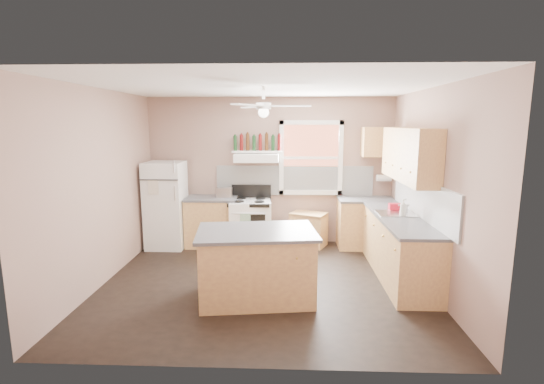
{
  "coord_description": "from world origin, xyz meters",
  "views": [
    {
      "loc": [
        0.32,
        -5.28,
        2.23
      ],
      "look_at": [
        0.1,
        0.3,
        1.25
      ],
      "focal_mm": 26.0,
      "sensor_mm": 36.0,
      "label": 1
    }
  ],
  "objects_px": {
    "refrigerator": "(166,205)",
    "stove": "(250,224)",
    "island": "(257,266)",
    "toaster": "(224,193)",
    "cart": "(308,229)"
  },
  "relations": [
    {
      "from": "refrigerator",
      "to": "stove",
      "type": "xyz_separation_m",
      "value": [
        1.51,
        0.05,
        -0.35
      ]
    },
    {
      "from": "island",
      "to": "toaster",
      "type": "bearing_deg",
      "value": 101.85
    },
    {
      "from": "refrigerator",
      "to": "island",
      "type": "height_order",
      "value": "refrigerator"
    },
    {
      "from": "toaster",
      "to": "stove",
      "type": "distance_m",
      "value": 0.73
    },
    {
      "from": "cart",
      "to": "island",
      "type": "distance_m",
      "value": 2.39
    },
    {
      "from": "toaster",
      "to": "island",
      "type": "height_order",
      "value": "toaster"
    },
    {
      "from": "refrigerator",
      "to": "stove",
      "type": "relative_size",
      "value": 1.8
    },
    {
      "from": "stove",
      "to": "cart",
      "type": "height_order",
      "value": "stove"
    },
    {
      "from": "cart",
      "to": "island",
      "type": "bearing_deg",
      "value": -84.19
    },
    {
      "from": "refrigerator",
      "to": "cart",
      "type": "xyz_separation_m",
      "value": [
        2.57,
        0.18,
        -0.47
      ]
    },
    {
      "from": "island",
      "to": "cart",
      "type": "bearing_deg",
      "value": 63.89
    },
    {
      "from": "cart",
      "to": "toaster",
      "type": "bearing_deg",
      "value": -152.85
    },
    {
      "from": "stove",
      "to": "cart",
      "type": "distance_m",
      "value": 1.08
    },
    {
      "from": "refrigerator",
      "to": "island",
      "type": "distance_m",
      "value": 2.77
    },
    {
      "from": "island",
      "to": "refrigerator",
      "type": "bearing_deg",
      "value": 123.65
    }
  ]
}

